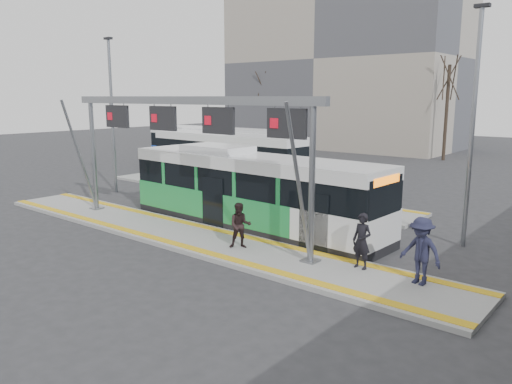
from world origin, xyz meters
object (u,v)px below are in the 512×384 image
gantry (182,125)px  passenger_b (240,225)px  passenger_c (421,251)px  hero_bus (251,192)px  passenger_a (362,241)px

gantry → passenger_b: 4.60m
passenger_c → hero_bus: bearing=175.0°
passenger_c → gantry: bearing=-167.6°
hero_bus → passenger_c: size_ratio=6.25×
passenger_b → passenger_c: 6.18m
passenger_a → passenger_b: passenger_a is taller
passenger_a → passenger_c: (1.88, -0.13, 0.10)m
passenger_a → passenger_b: (-4.26, -0.78, -0.07)m
gantry → hero_bus: bearing=63.7°
hero_bus → gantry: bearing=-114.3°
gantry → passenger_a: gantry is taller
hero_bus → passenger_c: 8.32m
passenger_b → passenger_c: bearing=-35.2°
gantry → passenger_c: 9.82m
gantry → passenger_a: size_ratio=7.52×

